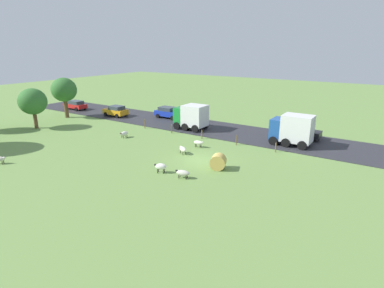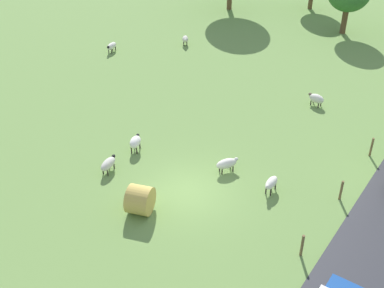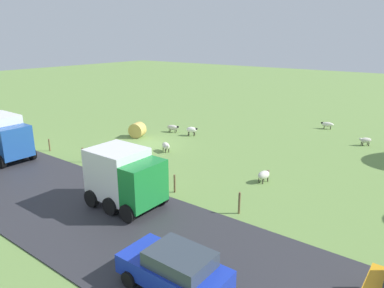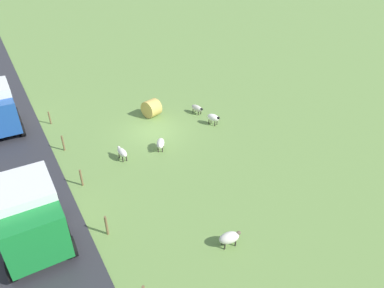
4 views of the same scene
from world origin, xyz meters
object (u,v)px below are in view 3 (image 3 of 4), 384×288
(sheep_2, at_px, (166,146))
(sheep_5, at_px, (365,140))
(sheep_6, at_px, (173,128))
(sheep_4, at_px, (141,153))
(hay_bale_0, at_px, (137,130))
(sheep_1, at_px, (192,130))
(car_3, at_px, (175,269))
(truck_0, at_px, (125,177))
(sheep_0, at_px, (327,124))
(truck_1, at_px, (3,137))
(sheep_3, at_px, (264,175))

(sheep_2, xyz_separation_m, sheep_5, (-11.65, 12.68, -0.01))
(sheep_6, bearing_deg, sheep_4, 23.06)
(sheep_4, height_order, hay_bale_0, hay_bale_0)
(sheep_1, xyz_separation_m, car_3, (17.44, 12.44, 0.34))
(sheep_6, bearing_deg, sheep_5, 112.22)
(sheep_1, xyz_separation_m, hay_bale_0, (3.46, -3.75, 0.12))
(sheep_1, distance_m, truck_0, 15.07)
(sheep_2, bearing_deg, sheep_0, 151.99)
(hay_bale_0, bearing_deg, sheep_4, 47.82)
(sheep_4, height_order, truck_1, truck_1)
(sheep_6, xyz_separation_m, truck_1, (13.96, -4.93, 1.38))
(sheep_3, bearing_deg, hay_bale_0, -100.55)
(sheep_4, distance_m, car_3, 14.97)
(hay_bale_0, bearing_deg, sheep_1, 132.70)
(car_3, bearing_deg, sheep_2, -137.70)
(truck_0, height_order, truck_1, truck_1)
(hay_bale_0, xyz_separation_m, car_3, (13.98, 16.19, 0.23))
(sheep_3, height_order, truck_0, truck_0)
(car_3, bearing_deg, sheep_6, -139.74)
(sheep_5, bearing_deg, sheep_2, -47.44)
(sheep_3, bearing_deg, sheep_2, -96.11)
(sheep_0, xyz_separation_m, truck_0, (24.26, -3.62, 1.30))
(sheep_3, relative_size, hay_bale_0, 0.84)
(hay_bale_0, distance_m, car_3, 21.39)
(sheep_5, bearing_deg, sheep_6, -67.78)
(sheep_4, bearing_deg, sheep_1, -172.55)
(sheep_5, distance_m, car_3, 24.02)
(sheep_1, height_order, sheep_3, sheep_1)
(sheep_4, relative_size, sheep_5, 1.12)
(sheep_1, bearing_deg, sheep_2, 13.48)
(sheep_1, distance_m, sheep_3, 12.14)
(sheep_3, height_order, truck_1, truck_1)
(sheep_2, bearing_deg, sheep_3, 83.89)
(sheep_2, relative_size, sheep_3, 1.08)
(sheep_2, xyz_separation_m, truck_1, (8.92, -8.42, 1.36))
(truck_0, bearing_deg, car_3, 61.10)
(sheep_2, distance_m, sheep_3, 9.31)
(sheep_0, relative_size, truck_1, 0.29)
(sheep_4, relative_size, truck_1, 0.27)
(sheep_5, bearing_deg, hay_bale_0, -60.50)
(truck_0, bearing_deg, sheep_0, 171.51)
(sheep_1, distance_m, truck_1, 15.83)
(hay_bale_0, bearing_deg, car_3, 49.19)
(hay_bale_0, bearing_deg, sheep_5, 119.50)
(sheep_0, bearing_deg, sheep_4, -24.98)
(sheep_1, height_order, sheep_6, sheep_1)
(sheep_2, relative_size, car_3, 0.30)
(sheep_5, distance_m, hay_bale_0, 20.29)
(sheep_3, relative_size, sheep_4, 0.98)
(sheep_1, height_order, sheep_2, sheep_1)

